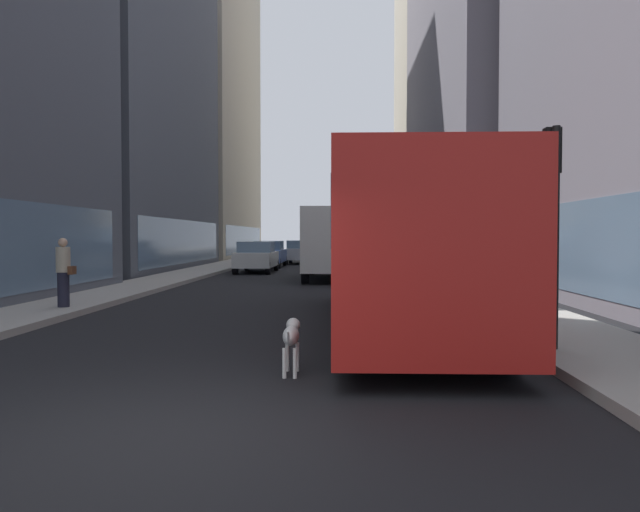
% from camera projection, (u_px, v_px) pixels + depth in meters
% --- Properties ---
extents(ground_plane, '(120.00, 120.00, 0.00)m').
position_uv_depth(ground_plane, '(317.00, 265.00, 40.75)').
color(ground_plane, black).
extents(sidewalk_left, '(2.40, 110.00, 0.15)m').
position_uv_depth(sidewalk_left, '(233.00, 263.00, 40.95)').
color(sidewalk_left, '#9E9991').
rests_on(sidewalk_left, ground).
extents(sidewalk_right, '(2.40, 110.00, 0.15)m').
position_uv_depth(sidewalk_right, '(402.00, 264.00, 40.55)').
color(sidewalk_right, '#ADA89E').
rests_on(sidewalk_right, ground).
extents(building_left_mid, '(9.69, 17.97, 21.48)m').
position_uv_depth(building_left_mid, '(99.00, 78.00, 33.86)').
color(building_left_mid, '#4C515B').
rests_on(building_left_mid, ground).
extents(building_left_far, '(9.46, 21.27, 35.61)m').
position_uv_depth(building_left_far, '(193.00, 62.00, 55.39)').
color(building_left_far, '#B2A893').
rests_on(building_left_far, ground).
extents(building_right_far, '(8.88, 18.95, 28.31)m').
position_uv_depth(building_right_far, '(449.00, 109.00, 58.06)').
color(building_right_far, '#B2A893').
rests_on(building_right_far, ground).
extents(transit_bus, '(2.78, 11.53, 3.05)m').
position_uv_depth(transit_bus, '(397.00, 241.00, 12.63)').
color(transit_bus, red).
rests_on(transit_bus, ground).
extents(car_blue_hatchback, '(1.75, 4.56, 1.62)m').
position_uv_depth(car_blue_hatchback, '(269.00, 254.00, 37.32)').
color(car_blue_hatchback, '#4C6BB7').
rests_on(car_blue_hatchback, ground).
extents(car_black_suv, '(1.85, 4.68, 1.62)m').
position_uv_depth(car_black_suv, '(359.00, 252.00, 40.88)').
color(car_black_suv, black).
rests_on(car_black_suv, ground).
extents(car_silver_sedan, '(1.93, 4.35, 1.62)m').
position_uv_depth(car_silver_sedan, '(301.00, 252.00, 42.24)').
color(car_silver_sedan, '#B7BABF').
rests_on(car_silver_sedan, ground).
extents(car_white_van, '(1.86, 4.53, 1.62)m').
position_uv_depth(car_white_van, '(257.00, 257.00, 31.76)').
color(car_white_van, silver).
rests_on(car_white_van, ground).
extents(box_truck, '(2.30, 7.50, 3.05)m').
position_uv_depth(box_truck, '(331.00, 241.00, 26.74)').
color(box_truck, silver).
rests_on(box_truck, ground).
extents(dalmatian_dog, '(0.22, 0.96, 0.72)m').
position_uv_depth(dalmatian_dog, '(291.00, 336.00, 8.26)').
color(dalmatian_dog, white).
rests_on(dalmatian_dog, ground).
extents(pedestrian_with_handbag, '(0.45, 0.34, 1.69)m').
position_uv_depth(pedestrian_with_handbag, '(64.00, 272.00, 14.84)').
color(pedestrian_with_handbag, '#1E1E2D').
rests_on(pedestrian_with_handbag, sidewalk_left).
extents(traffic_light_near, '(0.24, 0.40, 3.40)m').
position_uv_depth(traffic_light_near, '(554.00, 200.00, 9.31)').
color(traffic_light_near, black).
rests_on(traffic_light_near, sidewalk_right).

